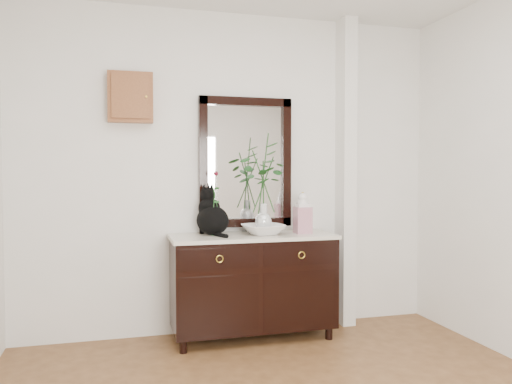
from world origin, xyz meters
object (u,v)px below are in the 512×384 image
object	(u,v)px
sideboard	(253,280)
ginger_jar	(303,212)
cat	(213,211)
lotus_bowl	(263,229)

from	to	relation	value
sideboard	ginger_jar	xyz separation A→B (m)	(0.42, -0.02, 0.55)
cat	lotus_bowl	world-z (taller)	cat
sideboard	cat	world-z (taller)	cat
sideboard	ginger_jar	bearing A→B (deg)	-2.25
cat	lotus_bowl	size ratio (longest dim) A/B	1.15
sideboard	ginger_jar	size ratio (longest dim) A/B	3.84
cat	lotus_bowl	distance (m)	0.44
lotus_bowl	ginger_jar	xyz separation A→B (m)	(0.34, 0.00, 0.13)
sideboard	cat	size ratio (longest dim) A/B	3.41
lotus_bowl	ginger_jar	distance (m)	0.36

